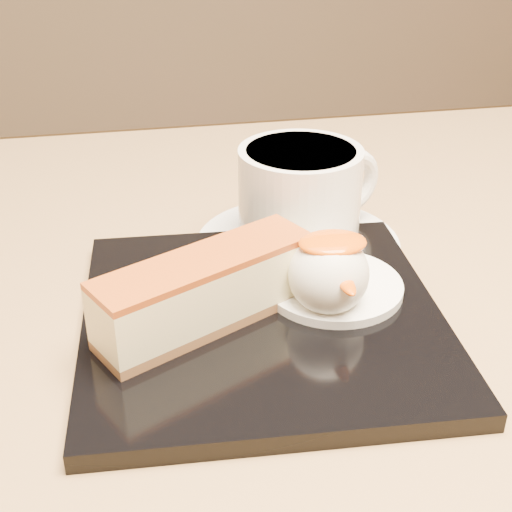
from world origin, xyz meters
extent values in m
cube|color=brown|center=(0.00, 0.00, 0.70)|extent=(0.80, 0.80, 0.04)
cube|color=black|center=(-0.01, 0.02, 0.73)|extent=(0.23, 0.23, 0.01)
cube|color=brown|center=(-0.04, 0.01, 0.74)|extent=(0.14, 0.10, 0.01)
cube|color=#FBEFA4|center=(-0.04, 0.01, 0.76)|extent=(0.14, 0.10, 0.03)
cube|color=#983E10|center=(-0.04, 0.01, 0.77)|extent=(0.14, 0.10, 0.00)
cylinder|color=white|center=(0.04, 0.03, 0.73)|extent=(0.09, 0.09, 0.01)
sphere|color=white|center=(0.03, 0.01, 0.76)|extent=(0.05, 0.05, 0.05)
ellipsoid|color=#E95607|center=(0.04, 0.01, 0.78)|extent=(0.04, 0.03, 0.01)
ellipsoid|color=#34872C|center=(0.01, 0.05, 0.74)|extent=(0.02, 0.01, 0.00)
ellipsoid|color=#34872C|center=(0.02, 0.06, 0.74)|extent=(0.02, 0.01, 0.00)
ellipsoid|color=#34872C|center=(0.01, 0.06, 0.74)|extent=(0.01, 0.02, 0.00)
cylinder|color=white|center=(0.04, 0.10, 0.72)|extent=(0.15, 0.15, 0.01)
cylinder|color=white|center=(0.04, 0.10, 0.77)|extent=(0.09, 0.09, 0.07)
cylinder|color=black|center=(0.04, 0.10, 0.80)|extent=(0.08, 0.08, 0.00)
torus|color=white|center=(0.08, 0.12, 0.77)|extent=(0.05, 0.03, 0.05)
camera|label=1|loc=(-0.08, -0.35, 0.98)|focal=50.00mm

